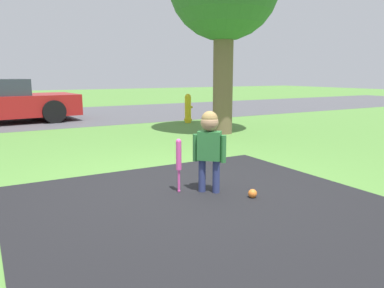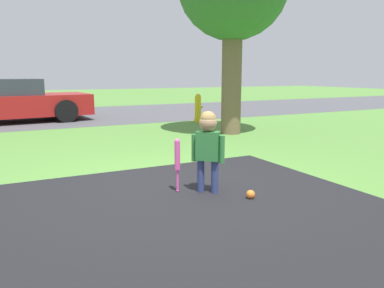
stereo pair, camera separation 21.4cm
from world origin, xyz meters
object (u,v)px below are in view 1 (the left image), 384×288
child (209,140)px  fire_hydrant (188,109)px  sports_ball (253,194)px  baseball_bat (179,158)px

child → fire_hydrant: (2.86, 5.65, -0.22)m
sports_ball → baseball_bat: bearing=136.7°
child → sports_ball: child is taller
child → sports_ball: bearing=-8.9°
baseball_bat → sports_ball: 0.92m
baseball_bat → sports_ball: baseball_bat is taller
baseball_bat → sports_ball: size_ratio=6.39×
child → baseball_bat: 0.41m
child → sports_ball: (0.31, -0.41, -0.57)m
child → fire_hydrant: 6.34m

